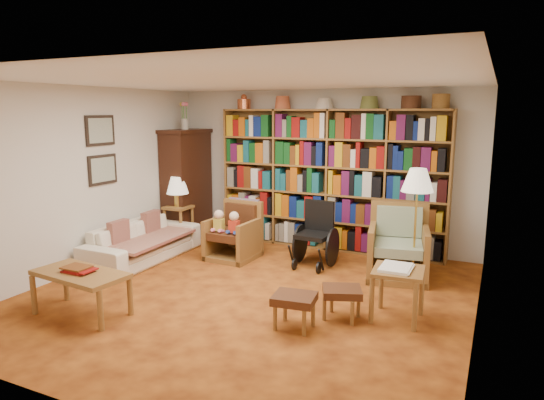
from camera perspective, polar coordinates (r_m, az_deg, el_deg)
The scene contains 23 objects.
floor at distance 5.91m, azimuth -2.85°, elevation -11.10°, with size 5.00×5.00×0.00m, color #BB631C.
ceiling at distance 5.51m, azimuth -3.09°, elevation 13.89°, with size 5.00×5.00×0.00m, color white.
wall_back at distance 7.84m, azimuth 5.72°, elevation 3.66°, with size 5.00×5.00×0.00m, color silver.
wall_front at distance 3.62m, azimuth -22.09°, elevation -5.03°, with size 5.00×5.00×0.00m, color silver.
wall_left at distance 7.09m, azimuth -21.07°, elevation 2.30°, with size 5.00×5.00×0.00m, color silver.
wall_right at distance 4.93m, azimuth 23.61°, elevation -1.18°, with size 5.00×5.00×0.00m, color silver.
bookshelf at distance 7.63m, azimuth 6.69°, elevation 2.85°, with size 3.60×0.30×2.42m.
curio_cabinet at distance 8.48m, azimuth -10.01°, elevation 2.04°, with size 0.50×0.95×2.40m.
framed_pictures at distance 7.25m, azimuth -19.43°, elevation 5.55°, with size 0.03×0.52×0.97m.
sofa at distance 7.39m, azimuth -14.93°, elevation -4.74°, with size 0.75×1.91×0.56m, color #F0E5CB.
sofa_throw at distance 7.35m, azimuth -14.64°, elevation -4.63°, with size 0.79×1.47×0.04m, color #CDB295.
cushion_left at distance 7.69m, azimuth -14.05°, elevation -2.80°, with size 0.11×0.35×0.35m, color maroon.
cushion_right at distance 7.18m, azimuth -17.59°, elevation -3.91°, with size 0.11×0.35×0.35m, color maroon.
side_table_lamp at distance 8.18m, azimuth -10.94°, elevation -1.87°, with size 0.40×0.40×0.62m.
table_lamp at distance 8.09m, azimuth -11.07°, elevation 1.61°, with size 0.36×0.36×0.49m.
armchair_leather at distance 7.29m, azimuth -4.30°, elevation -4.03°, with size 0.69×0.74×0.85m.
armchair_sage at distance 6.67m, azimuth 14.77°, elevation -5.60°, with size 0.91×0.93×0.96m.
wheelchair at distance 6.94m, azimuth 5.19°, elevation -4.24°, with size 0.52×0.73×0.91m.
floor_lamp at distance 6.18m, azimuth 16.74°, elevation 1.71°, with size 0.39×0.39×1.48m.
side_table_papers at distance 5.27m, azimuth 14.62°, elevation -8.81°, with size 0.55×0.55×0.58m.
footstool_a at distance 4.97m, azimuth 2.65°, elevation -11.77°, with size 0.46×0.40×0.35m.
footstool_b at distance 5.23m, azimuth 8.23°, elevation -10.85°, with size 0.50×0.46×0.34m.
coffee_table at distance 5.62m, azimuth -21.61°, elevation -8.45°, with size 1.09×0.63×0.53m.
Camera 1 is at (2.60, -4.84, 2.17)m, focal length 32.00 mm.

